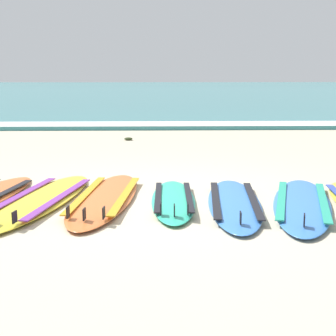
# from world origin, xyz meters

# --- Properties ---
(ground_plane) EXTENTS (80.00, 80.00, 0.00)m
(ground_plane) POSITION_xyz_m (0.00, 0.00, 0.00)
(ground_plane) COLOR #C1B599
(sea) EXTENTS (80.00, 60.00, 0.10)m
(sea) POSITION_xyz_m (0.00, 36.92, 0.05)
(sea) COLOR teal
(sea) RESTS_ON ground
(wave_foam_strip) EXTENTS (80.00, 1.20, 0.11)m
(wave_foam_strip) POSITION_xyz_m (0.00, 7.52, 0.06)
(wave_foam_strip) COLOR white
(wave_foam_strip) RESTS_ON ground
(surfboard_3) EXTENTS (1.13, 2.66, 0.18)m
(surfboard_3) POSITION_xyz_m (-1.30, -0.06, 0.04)
(surfboard_3) COLOR yellow
(surfboard_3) RESTS_ON ground
(surfboard_4) EXTENTS (0.87, 2.54, 0.18)m
(surfboard_4) POSITION_xyz_m (-0.59, 0.02, 0.04)
(surfboard_4) COLOR orange
(surfboard_4) RESTS_ON ground
(surfboard_5) EXTENTS (0.52, 1.91, 0.18)m
(surfboard_5) POSITION_xyz_m (0.17, -0.10, 0.04)
(surfboard_5) COLOR #2DB793
(surfboard_5) RESTS_ON ground
(surfboard_6) EXTENTS (0.77, 2.28, 0.18)m
(surfboard_6) POSITION_xyz_m (0.82, -0.24, 0.04)
(surfboard_6) COLOR #3875CC
(surfboard_6) RESTS_ON ground
(surfboard_7) EXTENTS (1.22, 2.47, 0.18)m
(surfboard_7) POSITION_xyz_m (1.54, -0.29, 0.04)
(surfboard_7) COLOR #3875CC
(surfboard_7) RESTS_ON ground
(seaweed_clump_near_shoreline) EXTENTS (0.18, 0.14, 0.06)m
(seaweed_clump_near_shoreline) POSITION_xyz_m (-0.59, 5.10, 0.03)
(seaweed_clump_near_shoreline) COLOR #2D381E
(seaweed_clump_near_shoreline) RESTS_ON ground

